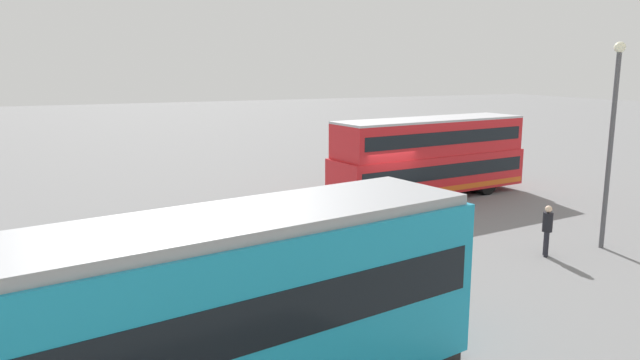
% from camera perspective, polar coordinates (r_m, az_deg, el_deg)
% --- Properties ---
extents(ground_plane, '(160.00, 160.00, 0.00)m').
position_cam_1_polar(ground_plane, '(25.91, 6.41, -2.73)').
color(ground_plane, slate).
extents(double_decker_bus, '(10.24, 3.71, 3.72)m').
position_cam_1_polar(double_decker_bus, '(28.08, 10.57, 2.18)').
color(double_decker_bus, red).
rests_on(double_decker_bus, ground).
extents(tram_yellow, '(12.64, 4.84, 3.60)m').
position_cam_1_polar(tram_yellow, '(10.31, -15.70, -13.84)').
color(tram_yellow, teal).
rests_on(tram_yellow, ground).
extents(pedestrian_near_railing, '(0.45, 0.45, 1.76)m').
position_cam_1_polar(pedestrian_near_railing, '(19.29, -1.76, -4.35)').
color(pedestrian_near_railing, black).
rests_on(pedestrian_near_railing, ground).
extents(pedestrian_crossing, '(0.45, 0.45, 1.69)m').
position_cam_1_polar(pedestrian_crossing, '(20.53, 21.14, -4.28)').
color(pedestrian_crossing, black).
rests_on(pedestrian_crossing, ground).
extents(pedestrian_railing, '(6.60, 0.60, 1.08)m').
position_cam_1_polar(pedestrian_railing, '(17.31, 1.46, -7.15)').
color(pedestrian_railing, gray).
rests_on(pedestrian_railing, ground).
extents(info_sign, '(1.05, 0.13, 2.48)m').
position_cam_1_polar(info_sign, '(15.56, -10.90, -5.72)').
color(info_sign, slate).
rests_on(info_sign, ground).
extents(street_lamp, '(0.36, 0.36, 6.89)m').
position_cam_1_polar(street_lamp, '(21.74, 26.42, 4.32)').
color(street_lamp, '#4C4C51').
rests_on(street_lamp, ground).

